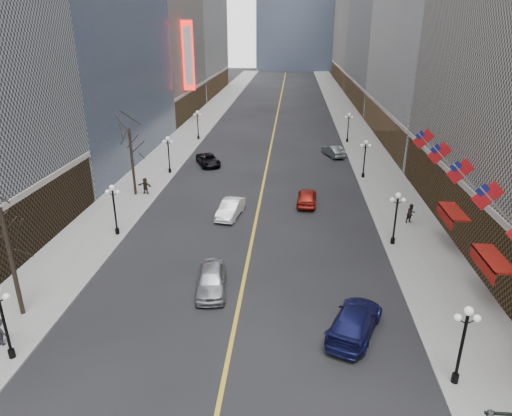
% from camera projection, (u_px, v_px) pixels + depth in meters
% --- Properties ---
extents(sidewalk_east, '(6.00, 230.00, 0.15)m').
position_uv_depth(sidewalk_east, '(358.00, 137.00, 74.97)').
color(sidewalk_east, gray).
rests_on(sidewalk_east, ground).
extents(sidewalk_west, '(6.00, 230.00, 0.15)m').
position_uv_depth(sidewalk_west, '(190.00, 134.00, 77.04)').
color(sidewalk_west, gray).
rests_on(sidewalk_west, ground).
extents(lane_line, '(0.25, 200.00, 0.02)m').
position_uv_depth(lane_line, '(275.00, 124.00, 85.28)').
color(lane_line, gold).
rests_on(lane_line, ground).
extents(streetlamp_east_0, '(1.26, 0.44, 4.52)m').
position_uv_depth(streetlamp_east_0, '(463.00, 338.00, 22.26)').
color(streetlamp_east_0, black).
rests_on(streetlamp_east_0, sidewalk_east).
extents(streetlamp_east_1, '(1.26, 0.44, 4.52)m').
position_uv_depth(streetlamp_east_1, '(396.00, 213.00, 37.07)').
color(streetlamp_east_1, black).
rests_on(streetlamp_east_1, sidewalk_east).
extents(streetlamp_east_2, '(1.26, 0.44, 4.52)m').
position_uv_depth(streetlamp_east_2, '(365.00, 155.00, 53.72)').
color(streetlamp_east_2, black).
rests_on(streetlamp_east_2, sidewalk_east).
extents(streetlamp_east_3, '(1.26, 0.44, 4.52)m').
position_uv_depth(streetlamp_east_3, '(348.00, 124.00, 70.38)').
color(streetlamp_east_3, black).
rests_on(streetlamp_east_3, sidewalk_east).
extents(streetlamp_west_0, '(1.26, 0.44, 4.52)m').
position_uv_depth(streetlamp_west_0, '(2.00, 315.00, 24.01)').
color(streetlamp_west_0, black).
rests_on(streetlamp_west_0, sidewalk_west).
extents(streetlamp_west_1, '(1.26, 0.44, 4.52)m').
position_uv_depth(streetlamp_west_1, '(114.00, 205.00, 38.81)').
color(streetlamp_west_1, black).
rests_on(streetlamp_west_1, sidewalk_west).
extents(streetlamp_west_2, '(1.26, 0.44, 4.52)m').
position_uv_depth(streetlamp_west_2, '(168.00, 151.00, 55.47)').
color(streetlamp_west_2, black).
rests_on(streetlamp_west_2, sidewalk_west).
extents(streetlamp_west_3, '(1.26, 0.44, 4.52)m').
position_uv_depth(streetlamp_west_3, '(198.00, 122.00, 72.12)').
color(streetlamp_west_3, black).
rests_on(streetlamp_west_3, sidewalk_west).
extents(flag_2, '(2.87, 0.12, 2.87)m').
position_uv_depth(flag_2, '(490.00, 198.00, 27.77)').
color(flag_2, '#B2B2B7').
rests_on(flag_2, ground).
extents(flag_3, '(2.87, 0.12, 2.87)m').
position_uv_depth(flag_3, '(462.00, 174.00, 32.40)').
color(flag_3, '#B2B2B7').
rests_on(flag_3, ground).
extents(flag_4, '(2.87, 0.12, 2.87)m').
position_uv_depth(flag_4, '(441.00, 155.00, 37.03)').
color(flag_4, '#B2B2B7').
rests_on(flag_4, ground).
extents(flag_5, '(2.87, 0.12, 2.87)m').
position_uv_depth(flag_5, '(425.00, 141.00, 41.65)').
color(flag_5, '#B2B2B7').
rests_on(flag_5, ground).
extents(awning_b, '(1.40, 4.00, 0.93)m').
position_uv_depth(awning_b, '(490.00, 260.00, 29.28)').
color(awning_b, maroon).
rests_on(awning_b, ground).
extents(awning_c, '(1.40, 4.00, 0.93)m').
position_uv_depth(awning_c, '(451.00, 213.00, 36.68)').
color(awning_c, maroon).
rests_on(awning_c, ground).
extents(theatre_marquee, '(2.00, 0.55, 12.00)m').
position_uv_depth(theatre_marquee, '(188.00, 56.00, 81.99)').
color(theatre_marquee, red).
rests_on(theatre_marquee, ground).
extents(tree_west_near, '(3.60, 3.60, 7.92)m').
position_uv_depth(tree_west_near, '(3.00, 225.00, 26.59)').
color(tree_west_near, '#2D231C').
rests_on(tree_west_near, sidewalk_west).
extents(tree_west_far, '(3.60, 3.60, 7.92)m').
position_uv_depth(tree_west_far, '(130.00, 139.00, 46.95)').
color(tree_west_far, '#2D231C').
rests_on(tree_west_far, sidewalk_west).
extents(car_nb_near, '(2.64, 5.24, 1.71)m').
position_uv_depth(car_nb_near, '(211.00, 279.00, 31.32)').
color(car_nb_near, '#9EA1A5').
rests_on(car_nb_near, ground).
extents(car_nb_mid, '(2.44, 5.04, 1.59)m').
position_uv_depth(car_nb_mid, '(230.00, 209.00, 43.60)').
color(car_nb_mid, white).
rests_on(car_nb_mid, ground).
extents(car_nb_far, '(4.32, 5.77, 1.46)m').
position_uv_depth(car_nb_far, '(208.00, 160.00, 59.72)').
color(car_nb_far, black).
rests_on(car_nb_far, ground).
extents(car_sb_near, '(4.34, 6.25, 1.68)m').
position_uv_depth(car_sb_near, '(355.00, 321.00, 26.93)').
color(car_sb_near, '#131649').
rests_on(car_sb_near, ground).
extents(car_sb_mid, '(2.23, 4.91, 1.64)m').
position_uv_depth(car_sb_mid, '(307.00, 197.00, 46.52)').
color(car_sb_mid, maroon).
rests_on(car_sb_mid, ground).
extents(car_sb_far, '(3.19, 4.97, 1.55)m').
position_uv_depth(car_sb_far, '(333.00, 151.00, 63.73)').
color(car_sb_far, '#545B5D').
rests_on(car_sb_far, ground).
extents(ped_east_walk, '(1.02, 0.86, 1.84)m').
position_uv_depth(ped_east_walk, '(411.00, 213.00, 41.77)').
color(ped_east_walk, black).
rests_on(ped_east_walk, sidewalk_east).
extents(ped_west_walk, '(1.18, 0.73, 1.69)m').
position_uv_depth(ped_west_walk, '(0.00, 332.00, 25.72)').
color(ped_west_walk, black).
rests_on(ped_west_walk, sidewalk_west).
extents(ped_west_far, '(1.75, 0.92, 1.81)m').
position_uv_depth(ped_west_far, '(145.00, 186.00, 48.99)').
color(ped_west_far, black).
rests_on(ped_west_far, sidewalk_west).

